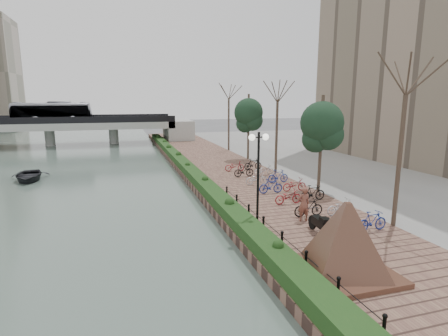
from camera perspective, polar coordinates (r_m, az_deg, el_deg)
name	(u,v)px	position (r m, az deg, el deg)	size (l,w,h in m)	color
ground	(259,275)	(14.17, 5.82, -17.04)	(220.00, 220.00, 0.00)	#59595B
river_water	(11,172)	(38.52, -31.41, -0.56)	(30.00, 130.00, 0.02)	#4F635A
promenade	(227,173)	(31.03, 0.50, -0.90)	(8.00, 75.00, 0.50)	brown
inland_pavement	(378,164)	(38.75, 23.78, 0.55)	(24.00, 75.00, 0.50)	gray
hedge	(184,164)	(32.54, -6.52, 0.57)	(1.10, 56.00, 0.60)	#153914
chain_fence	(272,232)	(16.00, 7.86, -10.36)	(0.10, 14.10, 0.70)	black
granite_monument	(346,238)	(13.35, 19.25, -10.74)	(4.90, 4.90, 2.65)	#44281D
lamppost	(258,158)	(16.97, 5.64, 1.56)	(1.02, 0.32, 4.66)	black
motorcycle	(319,223)	(16.99, 15.30, -8.65)	(0.55, 1.76, 1.10)	black
pedestrian	(304,204)	(18.55, 12.88, -5.75)	(0.65, 0.43, 1.79)	brown
bicycle_parking	(282,185)	(24.11, 9.47, -2.77)	(2.40, 17.32, 1.00)	silver
street_trees	(295,139)	(27.58, 11.48, 4.61)	(3.20, 37.12, 6.80)	#34271E
bridge	(50,123)	(57.53, -26.59, 6.58)	(36.00, 10.77, 6.50)	#A5A5A0
boat	(28,175)	(33.56, -29.31, -1.07)	(2.99, 4.18, 0.87)	black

